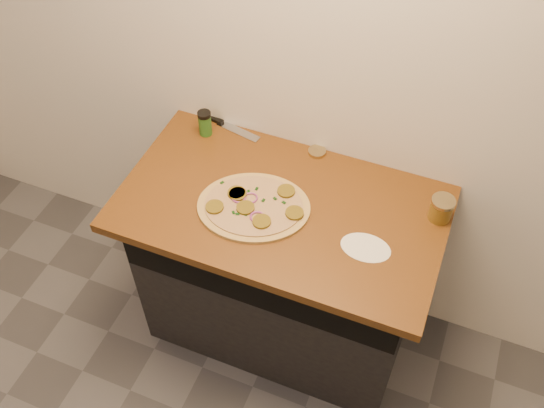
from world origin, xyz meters
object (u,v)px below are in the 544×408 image
at_px(salsa_jar, 441,209).
at_px(spice_shaker, 205,123).
at_px(chefs_knife, 224,124).
at_px(pizza, 254,206).

relative_size(salsa_jar, spice_shaker, 0.85).
bearing_deg(spice_shaker, salsa_jar, -5.37).
bearing_deg(chefs_knife, salsa_jar, -10.11).
bearing_deg(chefs_knife, pizza, -52.14).
height_order(pizza, spice_shaker, spice_shaker).
bearing_deg(spice_shaker, pizza, -41.49).
bearing_deg(pizza, chefs_knife, 127.86).
relative_size(chefs_knife, salsa_jar, 3.08).
xyz_separation_m(pizza, spice_shaker, (-0.34, 0.30, 0.04)).
distance_m(pizza, spice_shaker, 0.46).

